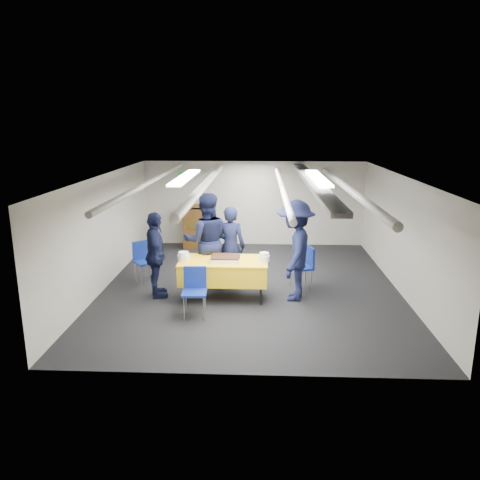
# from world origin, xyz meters

# --- Properties ---
(ground) EXTENTS (7.00, 7.00, 0.00)m
(ground) POSITION_xyz_m (0.00, 0.00, 0.00)
(ground) COLOR black
(ground) RESTS_ON ground
(room_shell) EXTENTS (6.00, 7.00, 2.30)m
(room_shell) POSITION_xyz_m (0.09, 0.41, 1.81)
(room_shell) COLOR beige
(room_shell) RESTS_ON ground
(serving_table) EXTENTS (1.68, 0.90, 0.77)m
(serving_table) POSITION_xyz_m (-0.51, -0.66, 0.56)
(serving_table) COLOR black
(serving_table) RESTS_ON ground
(sheet_cake) EXTENTS (0.56, 0.44, 0.10)m
(sheet_cake) POSITION_xyz_m (-0.47, -0.70, 0.82)
(sheet_cake) COLOR white
(sheet_cake) RESTS_ON serving_table
(plate_stack_left) EXTENTS (0.24, 0.24, 0.16)m
(plate_stack_left) POSITION_xyz_m (-1.26, -0.71, 0.85)
(plate_stack_left) COLOR white
(plate_stack_left) RESTS_ON serving_table
(plate_stack_right) EXTENTS (0.22, 0.22, 0.17)m
(plate_stack_right) POSITION_xyz_m (0.27, -0.71, 0.85)
(plate_stack_right) COLOR white
(plate_stack_right) RESTS_ON serving_table
(podium) EXTENTS (0.62, 0.53, 1.25)m
(podium) POSITION_xyz_m (-1.60, 3.05, 0.61)
(podium) COLOR brown
(podium) RESTS_ON ground
(chair_near) EXTENTS (0.44, 0.44, 0.87)m
(chair_near) POSITION_xyz_m (-0.95, -1.50, 0.53)
(chair_near) COLOR gray
(chair_near) RESTS_ON ground
(chair_right) EXTENTS (0.52, 0.52, 0.87)m
(chair_right) POSITION_xyz_m (1.11, -0.02, 0.53)
(chair_right) COLOR gray
(chair_right) RESTS_ON ground
(chair_left) EXTENTS (0.59, 0.59, 0.87)m
(chair_left) POSITION_xyz_m (-2.28, 0.25, 0.53)
(chair_left) COLOR gray
(chair_left) RESTS_ON ground
(sailor_a) EXTENTS (0.66, 0.48, 1.68)m
(sailor_a) POSITION_xyz_m (-0.42, 0.07, 0.84)
(sailor_a) COLOR black
(sailor_a) RESTS_ON ground
(sailor_b) EXTENTS (1.06, 0.89, 1.96)m
(sailor_b) POSITION_xyz_m (-0.90, -0.03, 0.98)
(sailor_b) COLOR black
(sailor_b) RESTS_ON ground
(sailor_c) EXTENTS (0.67, 1.06, 1.68)m
(sailor_c) POSITION_xyz_m (-1.82, -0.64, 0.84)
(sailor_c) COLOR black
(sailor_c) RESTS_ON ground
(sailor_d) EXTENTS (0.93, 1.35, 1.93)m
(sailor_d) POSITION_xyz_m (0.85, -0.63, 0.96)
(sailor_d) COLOR black
(sailor_d) RESTS_ON ground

